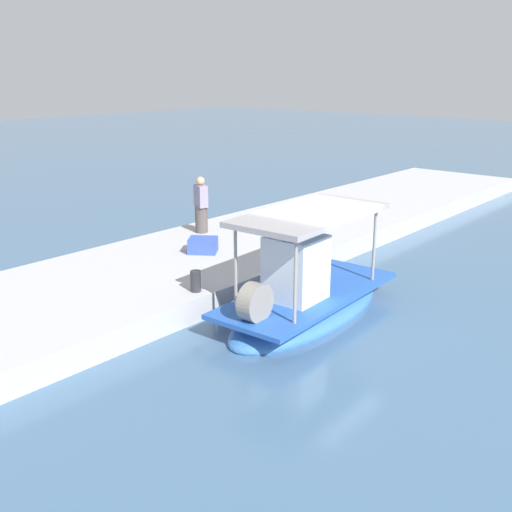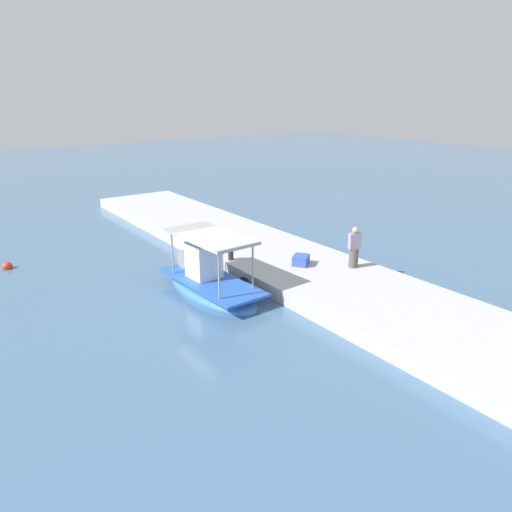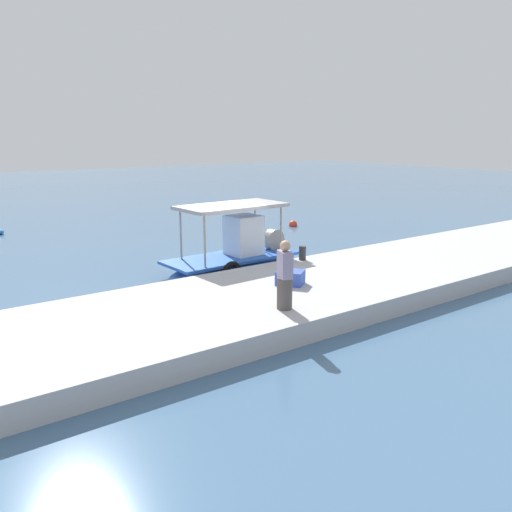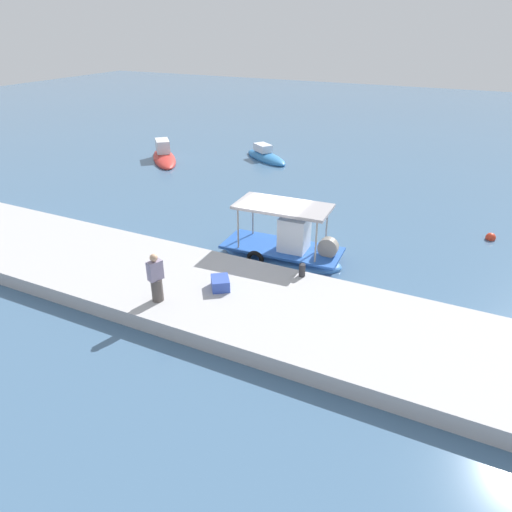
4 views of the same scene
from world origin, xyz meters
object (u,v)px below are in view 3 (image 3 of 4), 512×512
Objects in this scene: mooring_bollard at (302,253)px; marker_buoy at (293,225)px; fisherman_near_bollard at (285,278)px; cargo_crate at (290,277)px; main_fishing_boat at (235,259)px.

mooring_bollard is 10.07m from marker_buoy.
marker_buoy is at bearing 51.96° from mooring_bollard.
fisherman_near_bollard reaches higher than mooring_bollard.
cargo_crate is (-2.25, -2.07, -0.04)m from mooring_bollard.
fisherman_near_bollard is 15.30m from marker_buoy.
main_fishing_boat is at bearing -142.21° from marker_buoy.
cargo_crate reaches higher than marker_buoy.
mooring_bollard is at bearing 42.54° from cargo_crate.
main_fishing_boat is 10.81× the size of mooring_bollard.
main_fishing_boat reaches higher than fisherman_near_bollard.
cargo_crate is 13.09m from marker_buoy.
main_fishing_boat is 4.08m from cargo_crate.
cargo_crate is at bearing 46.71° from fisherman_near_bollard.
fisherman_near_bollard is 3.58× the size of mooring_bollard.
mooring_bollard is 0.64× the size of cargo_crate.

